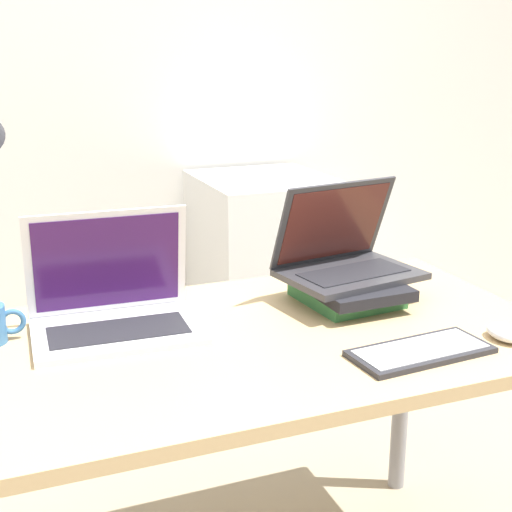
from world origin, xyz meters
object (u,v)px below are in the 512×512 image
Objects in this scene: wireless_keyboard at (421,351)px; mouse at (506,333)px; laptop_left at (114,307)px; mini_fridge at (264,281)px; laptop_on_books at (345,257)px; book_stack at (349,290)px.

wireless_keyboard is 3.20× the size of mouse.
laptop_left is 1.36m from mini_fridge.
mouse reaches higher than wireless_keyboard.
laptop_left is at bearing 146.72° from wireless_keyboard.
wireless_keyboard is 0.36× the size of mini_fridge.
mini_fridge reaches higher than wireless_keyboard.
mini_fridge is (0.21, 1.05, -0.41)m from laptop_on_books.
laptop_on_books is at bearing -101.47° from mini_fridge.
wireless_keyboard is at bearing -92.77° from laptop_on_books.
book_stack is 0.77× the size of laptop_on_books.
mini_fridge reaches higher than book_stack.
mini_fridge reaches higher than mouse.
laptop_on_books reaches higher than mouse.
mouse is (0.21, -0.00, 0.01)m from wireless_keyboard.
wireless_keyboard is at bearing -33.28° from laptop_left.
mini_fridge is at bearing 80.75° from wireless_keyboard.
laptop_on_books is (0.58, 0.00, 0.05)m from laptop_left.
mouse is (0.20, -0.33, -0.02)m from book_stack.
book_stack is 2.86× the size of mouse.
laptop_on_books is (0.01, 0.04, 0.08)m from book_stack.
laptop_on_books is 0.42× the size of mini_fridge.
mini_fridge is at bearing 78.53° from laptop_on_books.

